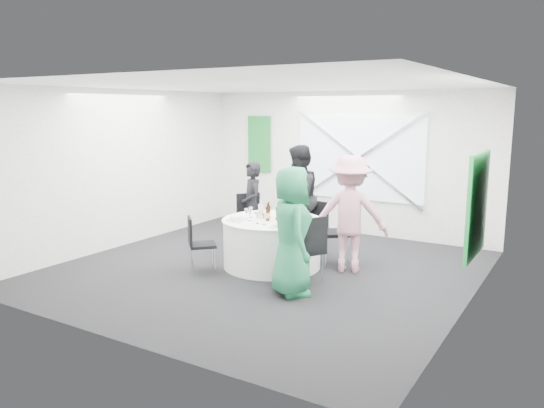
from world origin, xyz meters
The scene contains 46 objects.
floor centered at (0.00, 0.00, 0.00)m, with size 6.00×6.00×0.00m, color black.
ceiling centered at (0.00, 0.00, 2.80)m, with size 6.00×6.00×0.00m, color white.
wall_back centered at (0.00, 3.00, 1.40)m, with size 6.00×6.00×0.00m, color silver.
wall_front centered at (0.00, -3.00, 1.40)m, with size 6.00×6.00×0.00m, color silver.
wall_left centered at (-3.00, 0.00, 1.40)m, with size 6.00×6.00×0.00m, color silver.
wall_right centered at (3.00, 0.00, 1.40)m, with size 6.00×6.00×0.00m, color silver.
window_panel centered at (0.30, 2.96, 1.50)m, with size 2.60×0.03×1.60m, color silver.
window_brace_a centered at (0.30, 2.92, 1.50)m, with size 0.05×0.05×3.16m, color silver.
window_brace_b centered at (0.30, 2.92, 1.50)m, with size 0.05×0.05×3.16m, color silver.
green_banner centered at (-2.00, 2.95, 1.70)m, with size 0.55×0.04×1.20m, color #156D28.
green_sign centered at (2.94, 0.60, 1.20)m, with size 0.05×1.20×1.40m, color #178334.
banquet_table centered at (0.00, 0.20, 0.38)m, with size 1.56×1.56×0.76m.
chair_back centered at (0.17, 1.37, 0.51)m, with size 0.45×0.46×0.87m.
chair_back_left centered at (-0.85, 0.87, 0.58)m, with size 0.63×0.63×0.99m.
chair_back_right centered at (0.84, 0.93, 0.60)m, with size 0.65×0.65×1.02m.
chair_front_right centered at (0.91, -0.32, 0.59)m, with size 0.62×0.62×1.00m.
chair_front_left centered at (-0.83, -0.62, 0.49)m, with size 0.54×0.54×0.85m.
person_man_back_left centered at (-0.86, 0.93, 0.78)m, with size 0.57×0.37×1.55m, color black.
person_man_back centered at (-0.17, 1.36, 0.92)m, with size 0.89×0.49×1.84m, color black.
person_woman_pink centered at (1.13, 0.60, 0.89)m, with size 1.15×0.53×1.78m, color #C78194.
person_woman_green centered at (0.88, -0.74, 0.86)m, with size 0.84×0.55×1.72m, color #20784C.
plate_back centered at (-0.06, 0.80, 0.77)m, with size 0.27×0.27×0.01m.
plate_back_left centered at (-0.40, 0.51, 0.77)m, with size 0.27×0.27×0.01m.
plate_back_right centered at (0.49, 0.42, 0.78)m, with size 0.26×0.26×0.04m.
plate_front_right centered at (0.39, -0.23, 0.78)m, with size 0.28×0.28×0.04m.
plate_front_left centered at (-0.42, -0.20, 0.77)m, with size 0.29×0.29×0.01m.
napkin centered at (-0.40, -0.18, 0.80)m, with size 0.20×0.13×0.06m, color white.
beer_bottle_a centered at (-0.07, 0.22, 0.86)m, with size 0.06×0.06×0.26m.
beer_bottle_b centered at (0.07, 0.35, 0.86)m, with size 0.06×0.06×0.26m.
beer_bottle_c centered at (0.11, 0.18, 0.86)m, with size 0.06×0.06×0.27m.
beer_bottle_d centered at (0.01, 0.05, 0.87)m, with size 0.06×0.06×0.28m.
green_water_bottle centered at (0.15, 0.25, 0.88)m, with size 0.08×0.08×0.30m.
clear_water_bottle centered at (-0.18, 0.16, 0.87)m, with size 0.08×0.08×0.29m.
wine_glass_a centered at (-0.22, -0.09, 0.88)m, with size 0.07×0.07×0.17m.
wine_glass_b centered at (-0.02, -0.20, 0.88)m, with size 0.07×0.07×0.17m.
wine_glass_c centered at (0.37, 0.29, 0.88)m, with size 0.07×0.07×0.17m.
wine_glass_d centered at (0.11, -0.19, 0.88)m, with size 0.07×0.07×0.17m.
wine_glass_e centered at (-0.32, 0.35, 0.88)m, with size 0.07×0.07×0.17m.
wine_glass_f centered at (-0.33, -0.01, 0.88)m, with size 0.07×0.07×0.17m.
wine_glass_g centered at (-0.35, 0.14, 0.88)m, with size 0.07×0.07×0.17m.
fork_a centered at (0.28, -0.30, 0.76)m, with size 0.01×0.15×0.01m, color silver.
knife_a centered at (0.51, -0.06, 0.76)m, with size 0.01×0.15×0.01m, color silver.
fork_b centered at (0.57, 0.31, 0.76)m, with size 0.01×0.15×0.01m, color silver.
knife_b centered at (0.38, 0.63, 0.76)m, with size 0.01×0.15×0.01m, color silver.
fork_c centered at (-0.52, -0.04, 0.76)m, with size 0.01×0.15×0.01m, color silver.
knife_c centered at (-0.29, -0.30, 0.76)m, with size 0.01×0.15×0.01m, color silver.
Camera 1 is at (4.20, -6.70, 2.46)m, focal length 35.00 mm.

